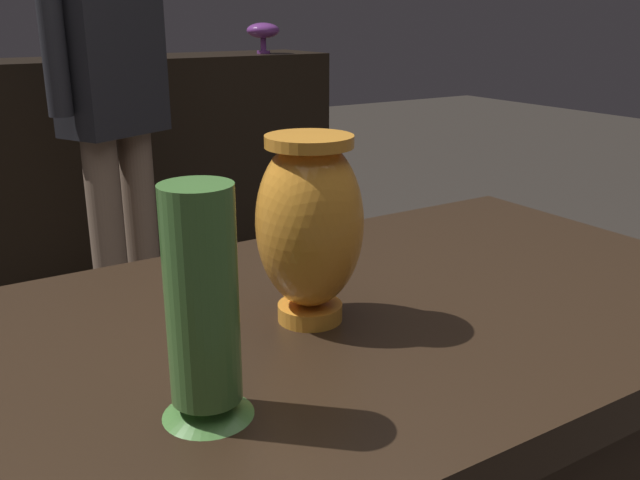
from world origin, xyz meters
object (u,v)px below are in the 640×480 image
shelf_vase_far_right (263,31)px  vase_centerpiece (310,224)px  vase_tall_behind (203,312)px  visitor_center_back (111,85)px

shelf_vase_far_right → vase_centerpiece: bearing=-116.6°
vase_tall_behind → visitor_center_back: 1.74m
vase_centerpiece → shelf_vase_far_right: 2.39m
shelf_vase_far_right → vase_tall_behind: bearing=-119.1°
vase_tall_behind → shelf_vase_far_right: shelf_vase_far_right is taller
visitor_center_back → shelf_vase_far_right: bearing=-171.9°
vase_centerpiece → visitor_center_back: 1.57m
vase_tall_behind → shelf_vase_far_right: bearing=60.9°
visitor_center_back → vase_centerpiece: bearing=55.5°
vase_tall_behind → visitor_center_back: (0.42, 1.68, 0.04)m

